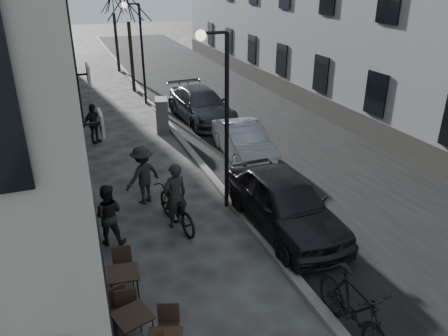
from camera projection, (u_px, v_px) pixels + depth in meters
road at (227, 106)px, 22.84m from camera, size 7.30×60.00×0.00m
kerb at (158, 112)px, 21.64m from camera, size 0.25×60.00×0.12m
streetlamp_near at (221, 104)px, 11.72m from camera, size 0.90×0.28×5.09m
streetlamp_far at (138, 43)px, 21.96m from camera, size 0.90×0.28×5.09m
tree_near at (127, 7)px, 23.94m from camera, size 2.40×2.40×5.70m
tree_far at (113, 1)px, 29.06m from camera, size 2.40×2.40×5.70m
bistro_set_b at (134, 328)px, 7.94m from camera, size 0.85×1.58×0.90m
bistro_set_c at (125, 284)px, 9.06m from camera, size 0.68×1.56×0.90m
utility_cabinet at (162, 115)px, 18.97m from camera, size 0.72×1.05×1.44m
bicycle at (176, 207)px, 11.82m from camera, size 1.10×2.24×1.13m
cyclist_rider at (175, 196)px, 11.67m from camera, size 0.74×0.55×1.84m
pedestrian_near at (108, 215)px, 10.95m from camera, size 0.93×0.81×1.64m
pedestrian_mid at (143, 175)px, 12.92m from camera, size 1.34×1.12×1.79m
pedestrian_far at (93, 124)px, 17.61m from camera, size 1.00×0.89×1.63m
car_near at (285, 202)px, 11.61m from camera, size 1.94×4.64×1.57m
car_mid at (244, 141)px, 16.16m from camera, size 1.68×4.11×1.32m
car_far at (201, 105)px, 20.41m from camera, size 2.37×5.16×1.46m
moped at (354, 309)px, 8.06m from camera, size 0.69×2.32×1.39m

